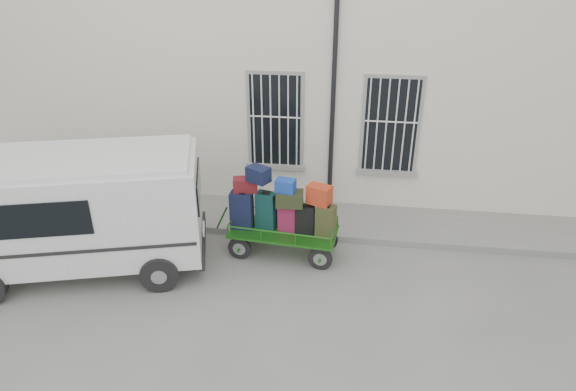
% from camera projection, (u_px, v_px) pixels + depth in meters
% --- Properties ---
extents(ground, '(80.00, 80.00, 0.00)m').
position_uv_depth(ground, '(273.00, 273.00, 10.51)').
color(ground, slate).
rests_on(ground, ground).
extents(building, '(24.00, 5.15, 6.00)m').
position_uv_depth(building, '(304.00, 66.00, 14.01)').
color(building, beige).
rests_on(building, ground).
extents(sidewalk, '(24.00, 1.70, 0.15)m').
position_uv_depth(sidewalk, '(288.00, 218.00, 12.42)').
color(sidewalk, slate).
rests_on(sidewalk, ground).
extents(luggage_cart, '(2.69, 1.23, 2.01)m').
position_uv_depth(luggage_cart, '(281.00, 214.00, 10.71)').
color(luggage_cart, black).
rests_on(luggage_cart, ground).
extents(van, '(5.24, 3.26, 2.47)m').
position_uv_depth(van, '(76.00, 207.00, 10.08)').
color(van, silver).
rests_on(van, ground).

